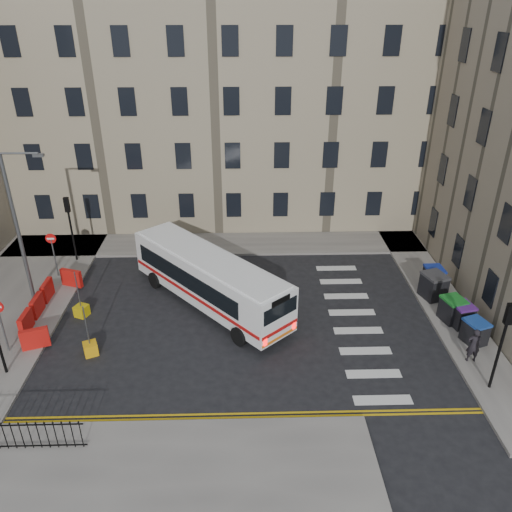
{
  "coord_description": "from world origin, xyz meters",
  "views": [
    {
      "loc": [
        -1.6,
        -21.23,
        14.61
      ],
      "look_at": [
        -0.99,
        1.17,
        3.0
      ],
      "focal_mm": 35.0,
      "sensor_mm": 36.0,
      "label": 1
    }
  ],
  "objects_px": {
    "wheelie_bin_c": "(452,309)",
    "wheelie_bin_d": "(434,286)",
    "bollard_yellow": "(82,311)",
    "bollard_chevron": "(91,349)",
    "wheelie_bin_e": "(433,277)",
    "wheelie_bin_a": "(475,332)",
    "wheelie_bin_b": "(461,315)",
    "bus": "(209,278)",
    "streetlamp": "(17,228)",
    "pedestrian": "(474,345)"
  },
  "relations": [
    {
      "from": "bollard_chevron",
      "to": "bollard_yellow",
      "type": "bearing_deg",
      "value": 112.34
    },
    {
      "from": "streetlamp",
      "to": "wheelie_bin_b",
      "type": "xyz_separation_m",
      "value": [
        22.07,
        -3.05,
        -3.59
      ]
    },
    {
      "from": "pedestrian",
      "to": "streetlamp",
      "type": "bearing_deg",
      "value": -12.29
    },
    {
      "from": "streetlamp",
      "to": "bollard_yellow",
      "type": "bearing_deg",
      "value": -26.74
    },
    {
      "from": "pedestrian",
      "to": "wheelie_bin_b",
      "type": "bearing_deg",
      "value": -99.22
    },
    {
      "from": "wheelie_bin_d",
      "to": "bollard_chevron",
      "type": "relative_size",
      "value": 2.55
    },
    {
      "from": "bollard_yellow",
      "to": "wheelie_bin_a",
      "type": "bearing_deg",
      "value": -8.69
    },
    {
      "from": "bus",
      "to": "wheelie_bin_c",
      "type": "distance_m",
      "value": 12.43
    },
    {
      "from": "bollard_yellow",
      "to": "bollard_chevron",
      "type": "height_order",
      "value": "same"
    },
    {
      "from": "wheelie_bin_a",
      "to": "bus",
      "type": "bearing_deg",
      "value": 143.65
    },
    {
      "from": "bus",
      "to": "wheelie_bin_b",
      "type": "distance_m",
      "value": 12.79
    },
    {
      "from": "wheelie_bin_c",
      "to": "wheelie_bin_e",
      "type": "xyz_separation_m",
      "value": [
        0.16,
        3.24,
        -0.02
      ]
    },
    {
      "from": "wheelie_bin_a",
      "to": "bollard_chevron",
      "type": "relative_size",
      "value": 2.16
    },
    {
      "from": "bus",
      "to": "wheelie_bin_d",
      "type": "distance_m",
      "value": 12.06
    },
    {
      "from": "wheelie_bin_e",
      "to": "bollard_yellow",
      "type": "xyz_separation_m",
      "value": [
        -18.96,
        -2.12,
        -0.46
      ]
    },
    {
      "from": "bus",
      "to": "bollard_chevron",
      "type": "height_order",
      "value": "bus"
    },
    {
      "from": "wheelie_bin_d",
      "to": "wheelie_bin_c",
      "type": "bearing_deg",
      "value": -101.83
    },
    {
      "from": "wheelie_bin_e",
      "to": "bollard_yellow",
      "type": "bearing_deg",
      "value": -175.94
    },
    {
      "from": "wheelie_bin_c",
      "to": "bollard_chevron",
      "type": "height_order",
      "value": "wheelie_bin_c"
    },
    {
      "from": "bus",
      "to": "wheelie_bin_c",
      "type": "bearing_deg",
      "value": -50.86
    },
    {
      "from": "streetlamp",
      "to": "bollard_yellow",
      "type": "height_order",
      "value": "streetlamp"
    },
    {
      "from": "streetlamp",
      "to": "wheelie_bin_b",
      "type": "bearing_deg",
      "value": -7.86
    },
    {
      "from": "wheelie_bin_b",
      "to": "wheelie_bin_c",
      "type": "relative_size",
      "value": 0.93
    },
    {
      "from": "wheelie_bin_a",
      "to": "bollard_yellow",
      "type": "relative_size",
      "value": 2.16
    },
    {
      "from": "wheelie_bin_a",
      "to": "pedestrian",
      "type": "height_order",
      "value": "pedestrian"
    },
    {
      "from": "wheelie_bin_e",
      "to": "streetlamp",
      "type": "bearing_deg",
      "value": 179.27
    },
    {
      "from": "wheelie_bin_a",
      "to": "wheelie_bin_b",
      "type": "height_order",
      "value": "wheelie_bin_b"
    },
    {
      "from": "wheelie_bin_b",
      "to": "streetlamp",
      "type": "bearing_deg",
      "value": 159.95
    },
    {
      "from": "bollard_chevron",
      "to": "wheelie_bin_a",
      "type": "bearing_deg",
      "value": 0.75
    },
    {
      "from": "wheelie_bin_a",
      "to": "pedestrian",
      "type": "bearing_deg",
      "value": -136.24
    },
    {
      "from": "wheelie_bin_e",
      "to": "pedestrian",
      "type": "bearing_deg",
      "value": -96.48
    },
    {
      "from": "wheelie_bin_c",
      "to": "bollard_yellow",
      "type": "height_order",
      "value": "wheelie_bin_c"
    },
    {
      "from": "streetlamp",
      "to": "wheelie_bin_e",
      "type": "relative_size",
      "value": 6.7
    },
    {
      "from": "wheelie_bin_c",
      "to": "pedestrian",
      "type": "distance_m",
      "value": 3.19
    },
    {
      "from": "bus",
      "to": "wheelie_bin_a",
      "type": "relative_size",
      "value": 7.24
    },
    {
      "from": "bollard_chevron",
      "to": "wheelie_bin_b",
      "type": "bearing_deg",
      "value": 5.24
    },
    {
      "from": "wheelie_bin_d",
      "to": "pedestrian",
      "type": "distance_m",
      "value": 5.35
    },
    {
      "from": "pedestrian",
      "to": "bollard_yellow",
      "type": "height_order",
      "value": "pedestrian"
    },
    {
      "from": "streetlamp",
      "to": "bollard_chevron",
      "type": "height_order",
      "value": "streetlamp"
    },
    {
      "from": "bus",
      "to": "wheelie_bin_a",
      "type": "height_order",
      "value": "bus"
    },
    {
      "from": "wheelie_bin_a",
      "to": "bollard_chevron",
      "type": "height_order",
      "value": "wheelie_bin_a"
    },
    {
      "from": "streetlamp",
      "to": "bollard_chevron",
      "type": "bearing_deg",
      "value": -47.4
    },
    {
      "from": "wheelie_bin_c",
      "to": "streetlamp",
      "type": "bearing_deg",
      "value": 157.59
    },
    {
      "from": "streetlamp",
      "to": "wheelie_bin_c",
      "type": "distance_m",
      "value": 22.24
    },
    {
      "from": "pedestrian",
      "to": "wheelie_bin_d",
      "type": "bearing_deg",
      "value": -88.2
    },
    {
      "from": "wheelie_bin_c",
      "to": "bollard_chevron",
      "type": "xyz_separation_m",
      "value": [
        -17.49,
        -2.05,
        -0.48
      ]
    },
    {
      "from": "wheelie_bin_a",
      "to": "wheelie_bin_c",
      "type": "distance_m",
      "value": 1.86
    },
    {
      "from": "wheelie_bin_c",
      "to": "wheelie_bin_d",
      "type": "relative_size",
      "value": 0.88
    },
    {
      "from": "streetlamp",
      "to": "pedestrian",
      "type": "bearing_deg",
      "value": -15.07
    },
    {
      "from": "bus",
      "to": "bollard_yellow",
      "type": "height_order",
      "value": "bus"
    }
  ]
}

